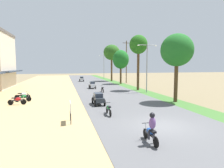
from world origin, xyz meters
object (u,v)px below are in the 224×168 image
object	(u,v)px
median_tree_nearest	(177,51)
streetlamp_mid	(104,65)
median_tree_fourth	(112,53)
median_tree_third	(121,60)
motorbike_ahead_second	(109,109)
car_hatchback_silver	(82,79)
car_hatchback_white	(92,85)
utility_pole_near	(126,61)
parked_motorbike_third	(23,95)
parked_motorbike_nearest	(17,100)
motorbike_foreground_rider	(151,129)
car_sedan_charcoal	(98,98)
parked_motorbike_second	(23,97)
street_signboard	(70,108)
median_tree_second	(138,45)
motorbike_ahead_third	(102,89)
streetlamp_near	(147,64)

from	to	relation	value
median_tree_nearest	streetlamp_mid	bearing A→B (deg)	89.90
median_tree_fourth	streetlamp_mid	world-z (taller)	median_tree_fourth
median_tree_third	motorbike_ahead_second	distance (m)	27.69
motorbike_ahead_second	car_hatchback_silver	bearing A→B (deg)	88.60
car_hatchback_white	utility_pole_near	bearing A→B (deg)	45.16
parked_motorbike_third	car_hatchback_silver	distance (m)	26.17
parked_motorbike_nearest	median_tree_nearest	distance (m)	17.78
utility_pole_near	motorbike_foreground_rider	size ratio (longest dim) A/B	5.43
streetlamp_mid	motorbike_ahead_second	bearing A→B (deg)	-101.07
parked_motorbike_third	utility_pole_near	xyz separation A→B (m)	(19.05, 18.22, 4.53)
parked_motorbike_third	car_hatchback_white	world-z (taller)	car_hatchback_white
car_sedan_charcoal	car_hatchback_white	size ratio (longest dim) A/B	1.13
median_tree_third	motorbike_foreground_rider	distance (m)	33.39
car_sedan_charcoal	motorbike_ahead_second	size ratio (longest dim) A/B	1.26
parked_motorbike_second	motorbike_ahead_second	distance (m)	11.38
parked_motorbike_nearest	car_hatchback_silver	bearing A→B (deg)	72.03
streetlamp_mid	car_hatchback_white	xyz separation A→B (m)	(-7.35, -25.70, -3.56)
street_signboard	median_tree_fourth	world-z (taller)	median_tree_fourth
utility_pole_near	median_tree_second	bearing A→B (deg)	-99.85
motorbike_ahead_third	car_hatchback_white	bearing A→B (deg)	99.50
street_signboard	car_hatchback_silver	xyz separation A→B (m)	(3.93, 35.69, -0.36)
median_tree_second	motorbike_ahead_second	bearing A→B (deg)	-119.62
median_tree_second	median_tree_nearest	bearing A→B (deg)	-88.74
car_sedan_charcoal	median_tree_second	bearing A→B (deg)	50.80
parked_motorbike_second	streetlamp_mid	bearing A→B (deg)	65.28
motorbike_ahead_third	parked_motorbike_third	bearing A→B (deg)	-160.08
median_tree_third	motorbike_ahead_second	xyz separation A→B (m)	(-8.68, -25.85, -4.82)
median_tree_fourth	parked_motorbike_nearest	bearing A→B (deg)	-121.24
street_signboard	median_tree_nearest	bearing A→B (deg)	24.47
median_tree_fourth	motorbike_ahead_second	distance (m)	35.94
median_tree_third	car_hatchback_silver	xyz separation A→B (m)	(-7.85, 8.44, -4.65)
median_tree_second	streetlamp_near	xyz separation A→B (m)	(0.31, -2.76, -3.08)
motorbike_ahead_third	parked_motorbike_nearest	bearing A→B (deg)	-144.99
parked_motorbike_nearest	car_sedan_charcoal	bearing A→B (deg)	-13.74
median_tree_nearest	motorbike_ahead_third	world-z (taller)	median_tree_nearest
median_tree_third	utility_pole_near	bearing A→B (deg)	47.42
parked_motorbike_second	parked_motorbike_nearest	bearing A→B (deg)	-97.36
parked_motorbike_nearest	car_hatchback_white	distance (m)	15.56
median_tree_third	car_sedan_charcoal	distance (m)	23.69
streetlamp_near	parked_motorbike_third	bearing A→B (deg)	-172.77
car_hatchback_white	median_tree_third	bearing A→B (deg)	44.52
motorbike_ahead_third	utility_pole_near	bearing A→B (deg)	59.41
streetlamp_mid	motorbike_ahead_second	size ratio (longest dim) A/B	4.07
street_signboard	streetlamp_near	distance (m)	18.09
streetlamp_near	parked_motorbike_second	bearing A→B (deg)	-166.91
parked_motorbike_second	car_sedan_charcoal	world-z (taller)	car_sedan_charcoal
median_tree_nearest	utility_pole_near	world-z (taller)	utility_pole_near
median_tree_second	utility_pole_near	size ratio (longest dim) A/B	0.92
median_tree_second	parked_motorbike_nearest	bearing A→B (deg)	-153.21
car_hatchback_silver	streetlamp_mid	bearing A→B (deg)	51.98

